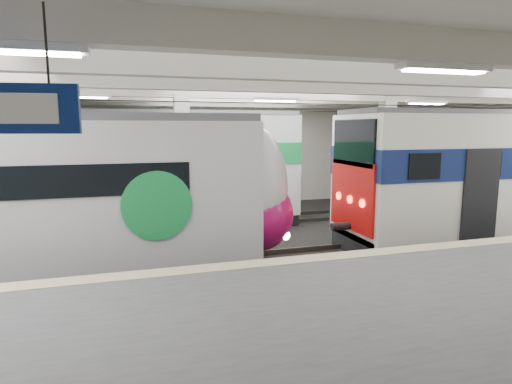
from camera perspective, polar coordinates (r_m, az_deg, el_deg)
name	(u,v)px	position (r m, az deg, el deg)	size (l,w,h in m)	color
station_hall	(323,158)	(11.14, 8.93, 4.52)	(36.00, 24.00, 5.75)	black
modern_emu	(64,201)	(12.01, -24.19, -1.09)	(13.52, 2.79, 4.38)	silver
far_train	(109,170)	(17.34, -19.02, 2.82)	(14.72, 3.09, 4.66)	silver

